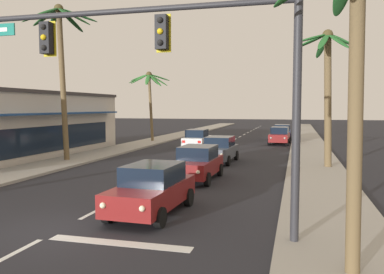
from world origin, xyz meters
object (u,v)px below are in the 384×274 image
sedan_third_in_queue (197,163)px  sedan_oncoming_far (197,139)px  sedan_lead_at_stop_bar (152,189)px  palm_right_nearest (357,16)px  sedan_parked_mid_kerb (280,135)px  storefront_strip_left (2,124)px  sedan_fifth_in_queue (220,149)px  palm_left_second (61,49)px  sedan_parked_nearest_kerb (282,132)px  traffic_signal_mast (167,54)px  palm_left_third (150,87)px  palm_right_second (328,75)px

sedan_third_in_queue → sedan_oncoming_far: 14.91m
sedan_lead_at_stop_bar → sedan_third_in_queue: same height
sedan_oncoming_far → palm_right_nearest: size_ratio=0.62×
sedan_lead_at_stop_bar → sedan_third_in_queue: (-0.04, 6.51, 0.00)m
sedan_parked_mid_kerb → storefront_strip_left: size_ratio=0.21×
sedan_fifth_in_queue → palm_left_second: (-10.04, -2.36, 6.51)m
sedan_lead_at_stop_bar → storefront_strip_left: (-15.81, 11.67, 1.53)m
sedan_third_in_queue → sedan_parked_nearest_kerb: size_ratio=1.00×
traffic_signal_mast → sedan_lead_at_stop_bar: (-1.21, 2.04, -4.20)m
sedan_fifth_in_queue → palm_left_third: 17.26m
palm_right_second → sedan_lead_at_stop_bar: bearing=-118.1°
traffic_signal_mast → sedan_parked_nearest_kerb: (1.93, 34.40, -4.20)m
sedan_parked_nearest_kerb → palm_left_second: (-13.36, -21.69, 6.51)m
sedan_third_in_queue → palm_right_second: palm_right_second is taller
sedan_lead_at_stop_bar → palm_right_nearest: size_ratio=0.62×
traffic_signal_mast → sedan_oncoming_far: 23.90m
traffic_signal_mast → palm_right_nearest: (4.60, -1.74, 0.38)m
traffic_signal_mast → sedan_parked_mid_kerb: traffic_signal_mast is taller
sedan_parked_nearest_kerb → palm_left_third: 15.33m
sedan_oncoming_far → sedan_parked_nearest_kerb: size_ratio=1.00×
sedan_fifth_in_queue → palm_left_third: bearing=126.7°
sedan_fifth_in_queue → palm_left_second: palm_left_second is taller
storefront_strip_left → palm_right_nearest: bearing=-35.5°
palm_right_second → sedan_parked_nearest_kerb: bearing=98.9°
sedan_oncoming_far → palm_left_third: 9.64m
traffic_signal_mast → sedan_third_in_queue: 9.61m
palm_left_second → palm_right_second: 16.72m
traffic_signal_mast → sedan_parked_mid_kerb: (1.88, 29.11, -4.20)m
sedan_parked_mid_kerb → palm_left_third: palm_left_third is taller
sedan_oncoming_far → palm_left_second: (-6.55, -10.31, 6.51)m
sedan_third_in_queue → sedan_parked_mid_kerb: size_ratio=1.00×
sedan_parked_nearest_kerb → palm_left_third: bearing=-155.4°
palm_right_second → palm_left_second: bearing=-175.8°
traffic_signal_mast → palm_left_third: palm_left_third is taller
palm_left_third → traffic_signal_mast: bearing=-68.3°
traffic_signal_mast → sedan_third_in_queue: size_ratio=2.44×
palm_right_nearest → sedan_lead_at_stop_bar: bearing=147.0°
palm_right_second → sedan_third_in_queue: bearing=-140.0°
sedan_parked_nearest_kerb → sedan_oncoming_far: bearing=-120.9°
sedan_parked_mid_kerb → palm_left_third: 14.05m
palm_left_third → palm_right_nearest: size_ratio=1.01×
palm_right_nearest → storefront_strip_left: palm_right_nearest is taller
sedan_oncoming_far → palm_left_second: bearing=-122.4°
sedan_parked_nearest_kerb → storefront_strip_left: (-18.95, -20.69, 1.53)m
sedan_lead_at_stop_bar → sedan_parked_nearest_kerb: size_ratio=1.01×
sedan_third_in_queue → sedan_fifth_in_queue: size_ratio=1.00×
sedan_oncoming_far → sedan_parked_mid_kerb: size_ratio=1.00×
sedan_lead_at_stop_bar → storefront_strip_left: 19.71m
sedan_fifth_in_queue → palm_right_second: bearing=-9.9°
sedan_lead_at_stop_bar → palm_left_second: (-10.21, 10.67, 6.51)m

